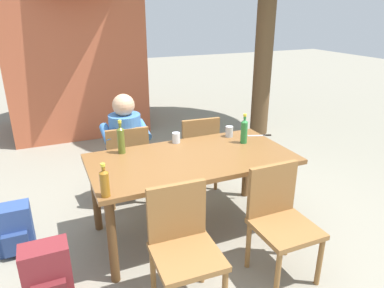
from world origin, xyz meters
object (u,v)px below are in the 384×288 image
(cup_steel, at_px, (229,132))
(brick_kiosk, at_px, (72,43))
(bottle_amber, at_px, (105,182))
(chair_near_left, at_px, (183,242))
(table_knife, at_px, (261,135))
(chair_far_right, at_px, (197,149))
(cup_glass, at_px, (176,138))
(chair_far_left, at_px, (127,160))
(chair_near_right, at_px, (280,216))
(backpack_by_far_side, at_px, (15,230))
(person_in_white_shirt, at_px, (124,142))
(bottle_green, at_px, (244,131))
(bottle_olive, at_px, (121,139))
(backpack_by_near_side, at_px, (48,277))
(dining_table, at_px, (192,166))

(cup_steel, xyz_separation_m, brick_kiosk, (-1.10, 3.38, 0.61))
(bottle_amber, distance_m, brick_kiosk, 4.15)
(chair_near_left, bearing_deg, brick_kiosk, 91.95)
(cup_steel, relative_size, table_knife, 0.46)
(chair_far_right, xyz_separation_m, cup_glass, (-0.39, -0.37, 0.31))
(chair_far_left, height_order, chair_near_right, same)
(cup_steel, relative_size, backpack_by_far_side, 0.25)
(chair_near_right, bearing_deg, cup_glass, 109.30)
(bottle_amber, bearing_deg, person_in_white_shirt, 71.41)
(bottle_green, relative_size, cup_glass, 2.90)
(chair_near_left, xyz_separation_m, cup_glass, (0.40, 1.13, 0.31))
(table_knife, bearing_deg, bottle_green, -159.77)
(bottle_olive, bearing_deg, chair_near_right, -49.18)
(chair_near_left, relative_size, table_knife, 3.73)
(backpack_by_far_side, bearing_deg, cup_glass, 1.96)
(chair_near_left, distance_m, cup_glass, 1.24)
(bottle_olive, distance_m, backpack_by_far_side, 1.17)
(cup_steel, height_order, backpack_by_far_side, cup_steel)
(person_in_white_shirt, bearing_deg, backpack_by_far_side, -154.17)
(bottle_green, bearing_deg, brick_kiosk, 107.60)
(backpack_by_near_side, bearing_deg, dining_table, 17.96)
(chair_near_left, bearing_deg, dining_table, 62.34)
(chair_near_right, xyz_separation_m, bottle_amber, (-1.22, 0.36, 0.37))
(chair_near_left, height_order, chair_near_right, same)
(cup_glass, bearing_deg, chair_near_right, -70.70)
(bottle_olive, bearing_deg, backpack_by_far_side, -179.84)
(backpack_by_near_side, relative_size, backpack_by_far_side, 1.10)
(bottle_olive, relative_size, backpack_by_near_side, 0.65)
(cup_steel, relative_size, brick_kiosk, 0.04)
(dining_table, distance_m, bottle_green, 0.64)
(cup_glass, height_order, backpack_by_far_side, cup_glass)
(chair_near_left, distance_m, bottle_green, 1.37)
(chair_far_left, xyz_separation_m, backpack_by_near_side, (-0.86, -1.17, -0.26))
(chair_near_right, distance_m, cup_steel, 1.14)
(backpack_by_near_side, bearing_deg, chair_near_right, -11.60)
(bottle_green, relative_size, cup_steel, 2.69)
(brick_kiosk, bearing_deg, backpack_by_far_side, -105.77)
(dining_table, xyz_separation_m, bottle_olive, (-0.54, 0.33, 0.22))
(bottle_green, bearing_deg, chair_near_right, -102.58)
(backpack_by_far_side, bearing_deg, table_knife, -2.75)
(chair_near_left, height_order, bottle_amber, bottle_amber)
(table_knife, distance_m, brick_kiosk, 3.82)
(chair_far_left, relative_size, chair_far_right, 1.00)
(table_knife, height_order, backpack_by_far_side, table_knife)
(bottle_olive, distance_m, bottle_amber, 0.78)
(chair_near_right, distance_m, bottle_green, 0.97)
(bottle_amber, bearing_deg, chair_far_left, 70.09)
(bottle_amber, relative_size, cup_steel, 2.28)
(chair_near_right, distance_m, backpack_by_near_side, 1.72)
(dining_table, xyz_separation_m, chair_near_left, (-0.39, -0.75, -0.18))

